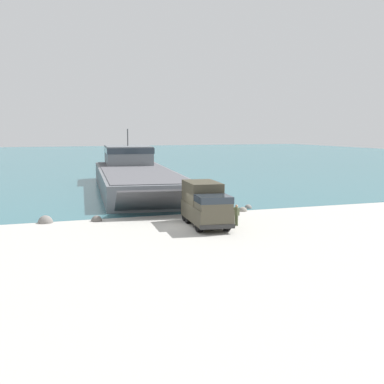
{
  "coord_description": "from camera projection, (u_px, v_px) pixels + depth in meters",
  "views": [
    {
      "loc": [
        -13.55,
        -38.3,
        7.58
      ],
      "look_at": [
        2.09,
        3.9,
        2.17
      ],
      "focal_mm": 50.0,
      "sensor_mm": 36.0,
      "label": 1
    }
  ],
  "objects": [
    {
      "name": "ground_plane",
      "position": [
        184.0,
        227.0,
        41.24
      ],
      "size": [
        240.0,
        240.0,
        0.0
      ],
      "primitive_type": "plane",
      "color": "#B7B5AD"
    },
    {
      "name": "water_surface",
      "position": [
        53.0,
        159.0,
        130.33
      ],
      "size": [
        240.0,
        180.0,
        0.01
      ],
      "primitive_type": "cube",
      "color": "#336B75",
      "rests_on": "ground_plane"
    },
    {
      "name": "landing_craft",
      "position": [
        135.0,
        174.0,
        67.04
      ],
      "size": [
        13.84,
        38.78,
        7.44
      ],
      "rotation": [
        0.0,
        0.0,
        -0.15
      ],
      "color": "slate",
      "rests_on": "ground_plane"
    },
    {
      "name": "military_truck",
      "position": [
        206.0,
        204.0,
        41.29
      ],
      "size": [
        3.44,
        7.24,
        3.35
      ],
      "rotation": [
        0.0,
        0.0,
        -1.7
      ],
      "color": "#4C4738",
      "rests_on": "ground_plane"
    },
    {
      "name": "soldier_on_ramp",
      "position": [
        237.0,
        214.0,
        41.55
      ],
      "size": [
        0.34,
        0.49,
        1.65
      ],
      "rotation": [
        0.0,
        0.0,
        0.26
      ],
      "color": "#566042",
      "rests_on": "ground_plane"
    },
    {
      "name": "shoreline_rock_a",
      "position": [
        248.0,
        208.0,
        50.66
      ],
      "size": [
        0.72,
        0.72,
        0.72
      ],
      "primitive_type": "sphere",
      "color": "gray",
      "rests_on": "ground_plane"
    },
    {
      "name": "shoreline_rock_b",
      "position": [
        243.0,
        211.0,
        48.83
      ],
      "size": [
        0.81,
        0.81,
        0.81
      ],
      "primitive_type": "sphere",
      "color": "gray",
      "rests_on": "ground_plane"
    },
    {
      "name": "shoreline_rock_c",
      "position": [
        97.0,
        221.0,
        43.69
      ],
      "size": [
        0.92,
        0.92,
        0.92
      ],
      "primitive_type": "sphere",
      "color": "#66605B",
      "rests_on": "ground_plane"
    },
    {
      "name": "shoreline_rock_d",
      "position": [
        45.0,
        223.0,
        42.86
      ],
      "size": [
        1.21,
        1.21,
        1.21
      ],
      "primitive_type": "sphere",
      "color": "gray",
      "rests_on": "ground_plane"
    }
  ]
}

